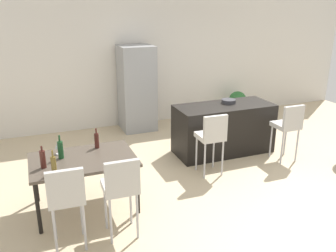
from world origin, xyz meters
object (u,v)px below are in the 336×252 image
dining_chair_near (66,195)px  wine_bottle_middle (97,140)px  wine_bottle_corner (54,165)px  refrigerator (137,88)px  dining_table (83,163)px  wine_bottle_far (61,149)px  wine_bottle_left (43,159)px  potted_plant (237,102)px  fruit_bowl (229,101)px  wine_glass_right (57,145)px  kitchen_island (223,129)px  bar_chair_left (212,135)px  bar_chair_middle (288,124)px  dining_chair_far (121,185)px

dining_chair_near → wine_bottle_middle: size_ratio=3.61×
wine_bottle_corner → refrigerator: (2.00, 3.21, 0.06)m
dining_table → wine_bottle_far: bearing=156.5°
wine_bottle_left → wine_bottle_far: size_ratio=0.90×
dining_table → potted_plant: 5.08m
dining_chair_near → potted_plant: bearing=39.5°
wine_bottle_far → fruit_bowl: wine_bottle_far is taller
dining_chair_near → wine_bottle_middle: 1.27m
wine_bottle_far → wine_glass_right: size_ratio=1.86×
dining_table → wine_bottle_left: 0.54m
dining_table → kitchen_island: bearing=20.7°
wine_bottle_middle → fruit_bowl: bearing=17.5°
bar_chair_left → wine_bottle_left: bearing=-171.7°
bar_chair_middle → wine_bottle_middle: (-3.33, 0.03, 0.15)m
wine_bottle_corner → potted_plant: bearing=35.0°
bar_chair_left → dining_table: size_ratio=0.76×
bar_chair_middle → wine_bottle_corner: 4.02m
bar_chair_left → wine_bottle_middle: bearing=179.0°
dining_chair_near → wine_bottle_far: wine_bottle_far is taller
bar_chair_left → wine_bottle_far: wine_bottle_far is taller
wine_bottle_middle → refrigerator: (1.37, 2.58, 0.07)m
dining_table → refrigerator: 3.32m
dining_table → wine_bottle_middle: size_ratio=4.74×
wine_bottle_left → fruit_bowl: bearing=20.1°
refrigerator → wine_bottle_corner: bearing=-122.0°
kitchen_island → bar_chair_left: 1.04m
dining_table → fruit_bowl: fruit_bowl is taller
dining_chair_near → dining_chair_far: size_ratio=1.00×
dining_chair_near → wine_bottle_middle: dining_chair_near is taller
wine_bottle_far → wine_bottle_left: bearing=-137.0°
refrigerator → potted_plant: (2.56, -0.01, -0.55)m
bar_chair_middle → wine_glass_right: bar_chair_middle is taller
bar_chair_left → dining_chair_near: bearing=-155.4°
wine_bottle_left → wine_glass_right: (0.21, 0.38, 0.01)m
kitchen_island → dining_chair_near: bearing=-148.6°
wine_bottle_far → wine_glass_right: 0.16m
dining_table → wine_bottle_corner: bearing=-140.3°
wine_glass_right → potted_plant: (4.47, 2.60, -0.49)m
bar_chair_middle → wine_bottle_middle: size_ratio=3.61×
dining_table → refrigerator: (1.62, 2.89, 0.24)m
wine_bottle_middle → wine_glass_right: bearing=-177.1°
bar_chair_left → refrigerator: bearing=100.0°
wine_bottle_far → wine_glass_right: bearing=99.3°
bar_chair_middle → dining_table: bearing=-175.7°
dining_chair_far → wine_bottle_corner: 0.87m
kitchen_island → bar_chair_left: bearing=-130.7°
dining_chair_near → dining_chair_far: (0.62, -0.00, 0.00)m
fruit_bowl → wine_bottle_middle: bearing=-162.5°
wine_glass_right → fruit_bowl: 3.28m
dining_chair_far → wine_bottle_left: 1.10m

